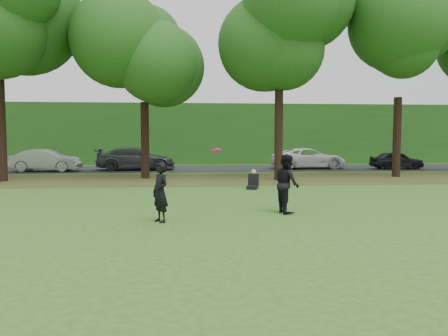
% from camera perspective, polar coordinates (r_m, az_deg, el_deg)
% --- Properties ---
extents(ground, '(120.00, 120.00, 0.00)m').
position_cam_1_polar(ground, '(10.30, -0.20, -8.38)').
color(ground, '#2E591C').
rests_on(ground, ground).
extents(leaf_litter, '(60.00, 7.00, 0.01)m').
position_cam_1_polar(leaf_litter, '(23.14, -3.00, -1.47)').
color(leaf_litter, '#423317').
rests_on(leaf_litter, ground).
extents(street, '(70.00, 7.00, 0.02)m').
position_cam_1_polar(street, '(31.11, -3.56, -0.06)').
color(street, black).
rests_on(street, ground).
extents(far_hedge, '(70.00, 3.00, 5.00)m').
position_cam_1_polar(far_hedge, '(37.03, -3.84, 4.44)').
color(far_hedge, '#235017').
rests_on(far_hedge, ground).
extents(player_left, '(0.63, 0.68, 1.56)m').
position_cam_1_polar(player_left, '(11.48, -8.32, -3.17)').
color(player_left, black).
rests_on(player_left, ground).
extents(player_right, '(0.77, 0.93, 1.73)m').
position_cam_1_polar(player_right, '(12.90, 8.20, -2.02)').
color(player_right, black).
rests_on(player_right, ground).
extents(parked_cars, '(34.35, 3.14, 1.51)m').
position_cam_1_polar(parked_cars, '(29.76, -6.38, 1.14)').
color(parked_cars, black).
rests_on(parked_cars, street).
extents(frisbee, '(0.37, 0.34, 0.18)m').
position_cam_1_polar(frisbee, '(12.00, -0.99, 2.28)').
color(frisbee, '#FF15AC').
rests_on(frisbee, ground).
extents(seated_person, '(0.63, 0.83, 0.83)m').
position_cam_1_polar(seated_person, '(18.90, 3.83, -1.77)').
color(seated_person, black).
rests_on(seated_person, ground).
extents(tree_line, '(55.30, 7.90, 12.31)m').
position_cam_1_polar(tree_line, '(23.65, -3.93, 17.78)').
color(tree_line, black).
rests_on(tree_line, ground).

